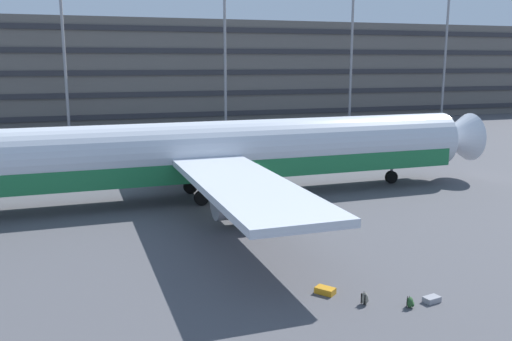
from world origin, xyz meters
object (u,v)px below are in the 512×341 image
at_px(airliner, 210,154).
at_px(backpack_scuffed, 365,299).
at_px(suitcase_orange, 432,299).
at_px(backpack_navy, 410,303).
at_px(suitcase_red, 325,291).

relative_size(airliner, backpack_scuffed, 81.51).
distance_m(suitcase_orange, backpack_navy, 1.04).
xyz_separation_m(suitcase_orange, backpack_scuffed, (-2.47, 0.62, 0.11)).
relative_size(suitcase_red, backpack_scuffed, 1.70).
relative_size(airliner, backpack_navy, 91.78).
bearing_deg(backpack_scuffed, suitcase_orange, -14.12).
bearing_deg(airliner, backpack_scuffed, -84.53).
bearing_deg(suitcase_orange, airliner, 102.87).
xyz_separation_m(suitcase_orange, backpack_navy, (-1.03, -0.14, 0.09)).
relative_size(suitcase_red, backpack_navy, 1.92).
xyz_separation_m(airliner, backpack_scuffed, (1.67, -17.50, -2.73)).
distance_m(airliner, backpack_scuffed, 17.79).
relative_size(suitcase_red, suitcase_orange, 1.23).
bearing_deg(suitcase_red, backpack_navy, -40.67).
bearing_deg(backpack_navy, airliner, 99.67).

